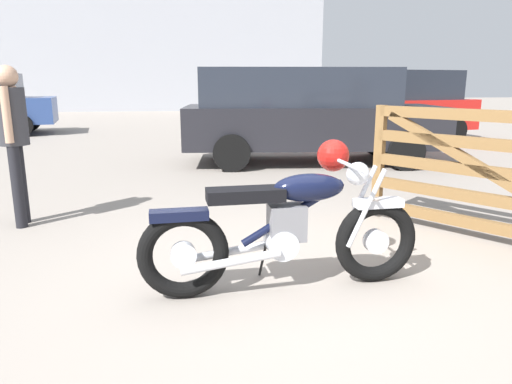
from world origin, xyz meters
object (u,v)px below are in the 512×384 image
Objects in this scene: blue_hatchback_right at (400,105)px; dark_sedan_left at (356,102)px; vintage_motorcycle at (290,224)px; white_estate_far at (306,112)px; bystander at (13,129)px.

blue_hatchback_right is 0.96× the size of dark_sedan_left.
vintage_motorcycle is 5.65m from white_estate_far.
vintage_motorcycle is at bearing 49.86° from blue_hatchback_right.
blue_hatchback_right is (7.31, 6.40, -0.10)m from bystander.
bystander is 5.30m from white_estate_far.
dark_sedan_left is at bearing -105.27° from blue_hatchback_right.
blue_hatchback_right is at bearing 48.98° from white_estate_far.
white_estate_far reaches higher than vintage_motorcycle.
bystander is at bearing 58.22° from dark_sedan_left.
vintage_motorcycle is 1.25× the size of bystander.
vintage_motorcycle is 0.43× the size of white_estate_far.
bystander is 0.40× the size of blue_hatchback_right.
dark_sedan_left is 0.89× the size of white_estate_far.
white_estate_far reaches higher than bystander.
vintage_motorcycle is 0.50× the size of blue_hatchback_right.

